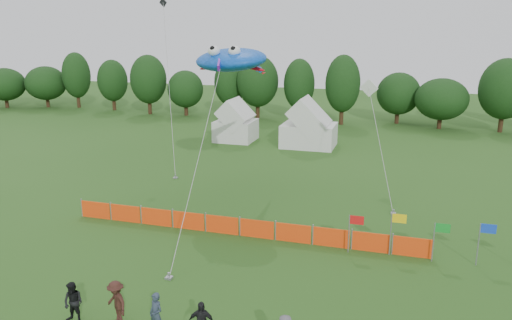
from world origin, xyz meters
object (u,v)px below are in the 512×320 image
(spectator_a, at_px, (156,314))
(stingray_kite, at_px, (233,60))
(tent_right, at_px, (309,128))
(barrier_fence, at_px, (239,227))
(spectator_b, at_px, (73,303))
(spectator_c, at_px, (116,302))
(tent_left, at_px, (236,124))

(spectator_a, xyz_separation_m, stingray_kite, (-2.43, 15.57, 8.21))
(tent_right, bearing_deg, spectator_a, -88.97)
(barrier_fence, distance_m, spectator_b, 10.27)
(tent_right, xyz_separation_m, stingray_kite, (-1.85, -16.24, 7.24))
(spectator_c, bearing_deg, spectator_a, 21.35)
(barrier_fence, bearing_deg, stingray_kite, 111.48)
(barrier_fence, bearing_deg, tent_left, 109.56)
(stingray_kite, bearing_deg, spectator_c, -87.67)
(spectator_a, xyz_separation_m, spectator_c, (-1.80, 0.24, 0.04))
(spectator_c, bearing_deg, spectator_b, -136.43)
(barrier_fence, bearing_deg, spectator_a, -89.70)
(spectator_b, bearing_deg, spectator_c, 15.16)
(tent_right, distance_m, stingray_kite, 17.88)
(barrier_fence, height_order, stingray_kite, stingray_kite)
(spectator_c, height_order, stingray_kite, stingray_kite)
(tent_right, bearing_deg, spectator_b, -95.06)
(tent_left, height_order, spectator_c, tent_left)
(spectator_a, distance_m, spectator_b, 3.41)
(spectator_c, distance_m, stingray_kite, 17.38)
(tent_left, bearing_deg, spectator_c, -78.82)
(barrier_fence, relative_size, spectator_c, 11.46)
(tent_right, distance_m, spectator_b, 32.12)
(tent_left, bearing_deg, tent_right, -3.62)
(spectator_b, relative_size, stingray_kite, 0.09)
(spectator_c, bearing_deg, tent_right, 116.80)
(spectator_b, height_order, stingray_kite, stingray_kite)
(spectator_a, distance_m, stingray_kite, 17.77)
(spectator_b, bearing_deg, barrier_fence, 71.55)
(tent_right, xyz_separation_m, barrier_fence, (0.53, -22.28, -1.30))
(tent_right, relative_size, spectator_a, 3.05)
(tent_right, height_order, stingray_kite, stingray_kite)
(tent_left, distance_m, tent_right, 7.57)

